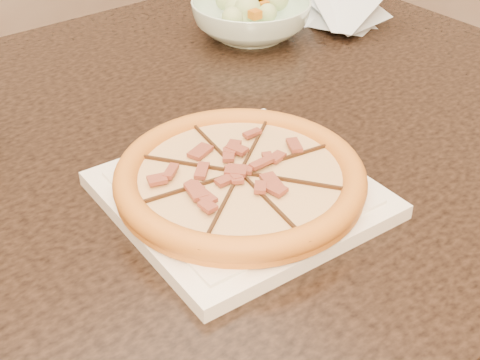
{
  "coord_description": "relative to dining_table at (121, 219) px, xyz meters",
  "views": [
    {
      "loc": [
        -0.39,
        -0.85,
        1.22
      ],
      "look_at": [
        0.0,
        -0.36,
        0.78
      ],
      "focal_mm": 50.0,
      "sensor_mm": 36.0,
      "label": 1
    }
  ],
  "objects": [
    {
      "name": "plate",
      "position": [
        0.07,
        -0.17,
        0.1
      ],
      "size": [
        0.29,
        0.29,
        0.02
      ],
      "color": "#EEE5CF",
      "rests_on": "dining_table"
    },
    {
      "name": "dining_table",
      "position": [
        0.0,
        0.0,
        0.0
      ],
      "size": [
        1.5,
        0.96,
        0.75
      ],
      "color": "#2F2016",
      "rests_on": "floor"
    },
    {
      "name": "cling_film",
      "position": [
        0.56,
        0.14,
        0.12
      ],
      "size": [
        0.19,
        0.16,
        0.05
      ],
      "primitive_type": null,
      "rotation": [
        0.0,
        0.0,
        -0.08
      ],
      "color": "white",
      "rests_on": "dining_table"
    },
    {
      "name": "pizza",
      "position": [
        0.07,
        -0.17,
        0.13
      ],
      "size": [
        0.29,
        0.29,
        0.03
      ],
      "color": "orange",
      "rests_on": "plate"
    },
    {
      "name": "salad_bowl",
      "position": [
        0.4,
        0.21,
        0.13
      ],
      "size": [
        0.28,
        0.28,
        0.07
      ],
      "primitive_type": "imported",
      "rotation": [
        0.0,
        0.0,
        0.42
      ],
      "color": "white",
      "rests_on": "dining_table"
    }
  ]
}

